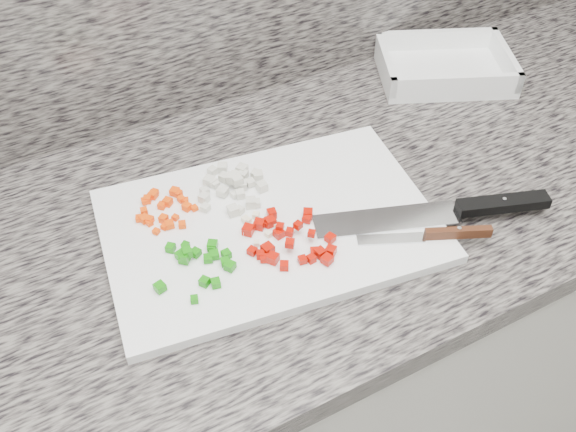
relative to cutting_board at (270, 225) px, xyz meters
name	(u,v)px	position (x,y,z in m)	size (l,w,h in m)	color
cabinet	(266,377)	(0.00, 0.04, -0.48)	(3.92, 0.62, 0.86)	silver
countertop	(258,222)	(0.00, 0.04, -0.03)	(3.96, 0.64, 0.04)	#6A645D
cutting_board	(270,225)	(0.00, 0.00, 0.00)	(0.48, 0.32, 0.02)	white
carrot_pile	(164,208)	(-0.13, 0.10, 0.01)	(0.09, 0.10, 0.01)	#FF4605
onion_pile	(235,185)	(-0.01, 0.09, 0.02)	(0.12, 0.12, 0.02)	silver
green_pepper_pile	(199,260)	(-0.12, -0.03, 0.02)	(0.12, 0.11, 0.02)	#167F0B
red_pepper_pile	(287,239)	(0.00, -0.05, 0.02)	(0.12, 0.13, 0.02)	#B10D02
garlic_pile	(257,226)	(-0.02, 0.00, 0.01)	(0.06, 0.06, 0.01)	#FAE9C1
chef_knife	(463,209)	(0.26, -0.12, 0.01)	(0.35, 0.15, 0.02)	silver
paring_knife	(441,234)	(0.20, -0.14, 0.01)	(0.18, 0.09, 0.02)	silver
tray	(444,68)	(0.48, 0.21, 0.01)	(0.29, 0.26, 0.05)	white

